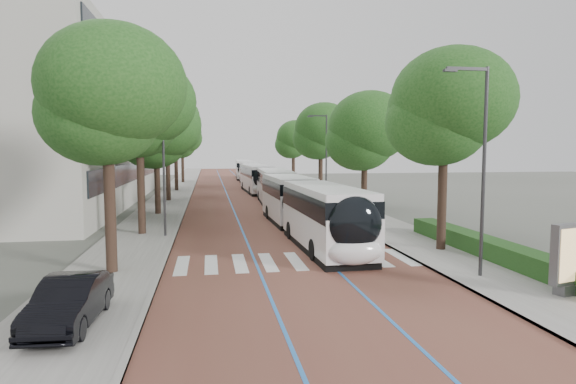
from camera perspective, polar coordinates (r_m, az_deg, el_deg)
name	(u,v)px	position (r m, az deg, el deg)	size (l,w,h in m)	color
ground	(295,267)	(20.85, 0.84, -8.87)	(160.00, 160.00, 0.00)	#51544C
road	(238,190)	(60.24, -5.93, 0.22)	(11.00, 140.00, 0.02)	brown
sidewalk_left	(177,191)	(60.25, -13.06, 0.17)	(4.00, 140.00, 0.12)	gray
sidewalk_right	(297,189)	(61.14, 1.11, 0.37)	(4.00, 140.00, 0.12)	gray
kerb_left	(192,190)	(60.16, -11.26, 0.19)	(0.20, 140.00, 0.14)	gray
kerb_right	(283,189)	(60.83, -0.65, 0.34)	(0.20, 140.00, 0.14)	gray
zebra_crossing	(295,261)	(21.84, 0.89, -8.16)	(10.55, 3.60, 0.01)	silver
lane_line_left	(225,190)	(60.16, -7.45, 0.21)	(0.12, 126.00, 0.01)	blue
lane_line_right	(251,190)	(60.35, -4.41, 0.26)	(0.12, 126.00, 0.01)	blue
office_building	(34,128)	(50.52, -27.89, 6.70)	(18.11, 40.00, 14.00)	#BCB8AE
hedge	(490,248)	(24.05, 22.84, -6.13)	(1.20, 14.00, 0.80)	#1D4317
streetlight_near	(480,155)	(19.77, 21.80, 4.12)	(1.82, 0.20, 8.00)	#313134
streetlight_far	(324,152)	(43.15, 4.33, 4.75)	(1.82, 0.20, 8.00)	#313134
lamp_post_left	(164,166)	(28.05, -14.52, 3.05)	(0.14, 0.14, 8.00)	#313134
trees_left	(163,130)	(43.85, -14.59, 7.12)	(6.24, 60.54, 9.92)	black
trees_right	(342,133)	(41.58, 6.44, 6.98)	(6.02, 47.52, 9.33)	black
lead_bus	(307,208)	(27.85, 2.28, -1.96)	(3.10, 18.47, 3.20)	black
bus_queued_0	(275,187)	(43.54, -1.54, 0.55)	(3.00, 12.49, 3.20)	white
bus_queued_1	(257,179)	(56.68, -3.73, 1.58)	(2.94, 12.48, 3.20)	white
bus_queued_2	(250,174)	(69.39, -4.51, 2.20)	(2.69, 12.43, 3.20)	white
bus_queued_3	(244,170)	(83.39, -5.29, 2.66)	(3.01, 12.49, 3.20)	white
ad_panel	(566,258)	(18.75, 30.05, -6.78)	(1.21, 0.60, 2.42)	#59595B
parked_car	(69,302)	(14.97, -24.48, -11.74)	(1.44, 4.13, 1.36)	black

